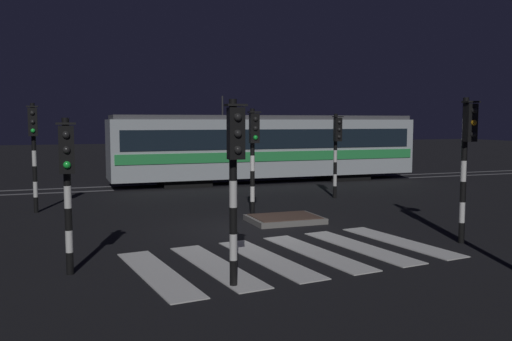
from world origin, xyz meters
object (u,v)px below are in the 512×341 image
object	(u,v)px
traffic_light_corner_near_right	(467,148)
tram	(267,147)
traffic_light_median_centre	(253,146)
traffic_light_kerb_mid_left	(235,164)
traffic_light_corner_far_left	(34,141)
traffic_light_corner_far_right	(337,143)
traffic_light_corner_near_left	(67,172)

from	to	relation	value
traffic_light_corner_near_right	tram	distance (m)	14.14
traffic_light_median_centre	traffic_light_kerb_mid_left	bearing A→B (deg)	-112.45
traffic_light_corner_far_left	tram	size ratio (longest dim) A/B	0.23
traffic_light_corner_far_right	traffic_light_kerb_mid_left	size ratio (longest dim) A/B	0.97
tram	traffic_light_corner_near_right	bearing A→B (deg)	-91.42
traffic_light_corner_near_left	traffic_light_median_centre	world-z (taller)	traffic_light_median_centre
traffic_light_median_centre	tram	xyz separation A→B (m)	(3.93, 8.93, -0.47)
traffic_light_corner_near_right	traffic_light_corner_near_left	xyz separation A→B (m)	(-9.08, 0.40, -0.33)
traffic_light_corner_far_left	traffic_light_corner_far_right	bearing A→B (deg)	-1.72
traffic_light_corner_far_right	traffic_light_median_centre	world-z (taller)	traffic_light_median_centre
traffic_light_corner_near_right	traffic_light_corner_far_left	xyz separation A→B (m)	(-9.95, 8.38, 0.01)
traffic_light_corner_near_right	traffic_light_median_centre	size ratio (longest dim) A/B	1.05
traffic_light_corner_near_right	tram	xyz separation A→B (m)	(0.35, 14.12, -0.59)
traffic_light_corner_far_right	tram	world-z (taller)	tram
traffic_light_kerb_mid_left	traffic_light_median_centre	world-z (taller)	traffic_light_kerb_mid_left
traffic_light_corner_far_right	traffic_light_corner_near_left	distance (m)	12.54
traffic_light_corner_far_right	traffic_light_kerb_mid_left	distance (m)	11.88
traffic_light_corner_near_right	traffic_light_median_centre	world-z (taller)	traffic_light_corner_near_right
traffic_light_kerb_mid_left	traffic_light_corner_near_left	xyz separation A→B (m)	(-2.76, 1.82, -0.21)
traffic_light_kerb_mid_left	tram	bearing A→B (deg)	66.80
traffic_light_corner_near_left	tram	bearing A→B (deg)	55.52
traffic_light_kerb_mid_left	traffic_light_corner_near_right	bearing A→B (deg)	12.70
traffic_light_corner_near_left	tram	size ratio (longest dim) A/B	0.20
traffic_light_kerb_mid_left	traffic_light_corner_far_right	bearing A→B (deg)	52.92
traffic_light_median_centre	traffic_light_corner_far_left	bearing A→B (deg)	153.46
traffic_light_corner_far_right	traffic_light_median_centre	distance (m)	5.27
traffic_light_corner_near_right	traffic_light_median_centre	xyz separation A→B (m)	(-3.58, 5.20, -0.12)
traffic_light_corner_far_right	traffic_light_corner_far_left	world-z (taller)	traffic_light_corner_far_left
traffic_light_corner_near_right	traffic_light_median_centre	distance (m)	6.31
traffic_light_corner_far_right	traffic_light_kerb_mid_left	xyz separation A→B (m)	(-7.16, -9.48, 0.07)
traffic_light_corner_far_left	tram	distance (m)	11.81
tram	traffic_light_kerb_mid_left	bearing A→B (deg)	-113.20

